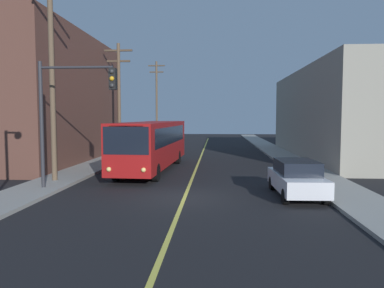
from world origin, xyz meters
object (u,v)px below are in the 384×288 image
Objects in this scene: utility_pole_near at (52,63)px; utility_pole_far at (157,97)px; fire_hydrant at (317,171)px; traffic_signal_left_corner at (72,101)px; city_bus at (153,143)px; utility_pole_mid at (119,94)px; parked_car_white at (296,178)px.

utility_pole_far is (0.01, 33.74, -0.04)m from utility_pole_near.
utility_pole_near is 13.56× the size of fire_hydrant.
utility_pole_far is at bearing 92.97° from traffic_signal_left_corner.
city_bus is at bearing 158.81° from fire_hydrant.
utility_pole_mid is (0.26, 12.32, -0.90)m from utility_pole_near.
utility_pole_far reaches higher than utility_pole_mid.
utility_pole_far is 1.88× the size of traffic_signal_left_corner.
city_bus is 10.88m from parked_car_white.
fire_hydrant is (1.91, 3.81, -0.26)m from parked_car_white.
parked_car_white is at bearing -71.44° from utility_pole_far.
traffic_signal_left_corner reaches higher than parked_car_white.
utility_pole_mid reaches higher than fire_hydrant.
parked_car_white is 0.74× the size of traffic_signal_left_corner.
city_bus is 7.82m from traffic_signal_left_corner.
utility_pole_mid is (-4.19, 7.36, 3.65)m from city_bus.
utility_pole_near is at bearing -90.02° from utility_pole_far.
utility_pole_mid is 0.85× the size of utility_pole_far.
fire_hydrant is (12.26, 3.20, -3.72)m from traffic_signal_left_corner.
utility_pole_mid is at bearing 88.80° from utility_pole_near.
utility_pole_far is at bearing 98.78° from city_bus.
utility_pole_near is 12.36m from utility_pole_mid.
utility_pole_mid is at bearing 96.41° from traffic_signal_left_corner.
utility_pole_near is (-4.45, -4.96, 4.55)m from city_bus.
traffic_signal_left_corner is 7.14× the size of fire_hydrant.
traffic_signal_left_corner is (-2.59, -6.95, 2.49)m from city_bus.
city_bus is at bearing 135.73° from parked_car_white.
city_bus is at bearing 48.11° from utility_pole_near.
utility_pole_far is 35.92m from fire_hydrant.
city_bus is at bearing -81.22° from utility_pole_far.
utility_pole_far reaches higher than city_bus.
utility_pole_mid is 11.48× the size of fire_hydrant.
utility_pole_near is 1.18× the size of utility_pole_mid.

